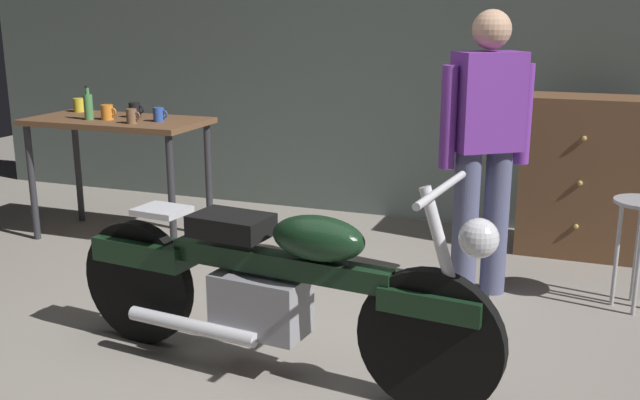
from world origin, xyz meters
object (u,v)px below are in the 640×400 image
at_px(wooden_dresser, 581,176).
at_px(mug_orange_travel, 107,112).
at_px(mug_blue_enamel, 159,115).
at_px(bottle, 88,106).
at_px(mug_yellow_tall, 79,105).
at_px(person_standing, 485,143).
at_px(mug_black_matte, 135,110).
at_px(motorcycle, 272,284).
at_px(mug_brown_stoneware, 132,116).

distance_m(wooden_dresser, mug_orange_travel, 3.36).
height_order(mug_orange_travel, mug_blue_enamel, mug_orange_travel).
bearing_deg(bottle, mug_blue_enamel, 9.71).
distance_m(mug_yellow_tall, mug_blue_enamel, 0.88).
xyz_separation_m(person_standing, mug_black_matte, (-2.57, 0.31, 0.03)).
distance_m(mug_orange_travel, mug_blue_enamel, 0.40).
height_order(mug_yellow_tall, bottle, bottle).
relative_size(motorcycle, wooden_dresser, 1.99).
bearing_deg(wooden_dresser, bottle, -164.56).
bearing_deg(mug_brown_stoneware, mug_orange_travel, 161.04).
xyz_separation_m(mug_orange_travel, mug_blue_enamel, (0.40, 0.05, -0.00)).
relative_size(person_standing, bottle, 6.93).
distance_m(motorcycle, bottle, 2.59).
xyz_separation_m(mug_yellow_tall, bottle, (0.33, -0.32, 0.04)).
height_order(person_standing, mug_black_matte, person_standing).
xyz_separation_m(person_standing, mug_orange_travel, (-2.69, 0.14, 0.03)).
xyz_separation_m(mug_brown_stoneware, mug_black_matte, (-0.15, 0.25, 0.00)).
bearing_deg(mug_orange_travel, mug_yellow_tall, 148.71).
bearing_deg(wooden_dresser, motorcycle, -118.19).
xyz_separation_m(mug_yellow_tall, mug_blue_enamel, (0.85, -0.23, -0.00)).
bearing_deg(mug_black_matte, mug_orange_travel, -127.51).
height_order(mug_orange_travel, bottle, bottle).
bearing_deg(mug_black_matte, person_standing, -6.78).
bearing_deg(motorcycle, mug_orange_travel, 148.62).
relative_size(wooden_dresser, mug_brown_stoneware, 10.29).
height_order(motorcycle, mug_orange_travel, mug_orange_travel).
height_order(mug_blue_enamel, bottle, bottle).
bearing_deg(person_standing, mug_blue_enamel, -41.37).
distance_m(motorcycle, wooden_dresser, 2.70).
bearing_deg(person_standing, mug_yellow_tall, -44.15).
height_order(motorcycle, bottle, bottle).
bearing_deg(person_standing, mug_orange_travel, -39.58).
bearing_deg(mug_orange_travel, mug_blue_enamel, 7.34).
distance_m(mug_yellow_tall, mug_black_matte, 0.59).
bearing_deg(mug_black_matte, mug_brown_stoneware, -60.22).
bearing_deg(person_standing, mug_black_matte, -43.30).
relative_size(person_standing, wooden_dresser, 1.52).
xyz_separation_m(motorcycle, mug_black_matte, (-1.82, 1.66, 0.51)).
bearing_deg(wooden_dresser, mug_black_matte, -166.83).
xyz_separation_m(motorcycle, bottle, (-2.07, 1.46, 0.55)).
height_order(wooden_dresser, bottle, bottle).
distance_m(motorcycle, mug_black_matte, 2.51).
xyz_separation_m(wooden_dresser, mug_orange_travel, (-3.22, -0.89, 0.40)).
height_order(motorcycle, person_standing, person_standing).
distance_m(person_standing, mug_black_matte, 2.59).
relative_size(mug_brown_stoneware, bottle, 0.44).
bearing_deg(mug_black_matte, motorcycle, -42.30).
distance_m(wooden_dresser, mug_brown_stoneware, 3.13).
bearing_deg(mug_brown_stoneware, person_standing, -1.22).
distance_m(wooden_dresser, mug_blue_enamel, 2.97).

